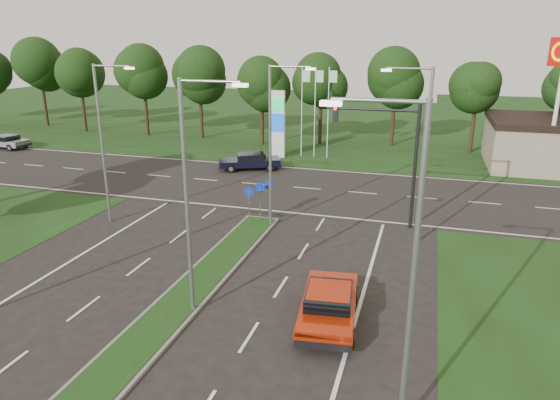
# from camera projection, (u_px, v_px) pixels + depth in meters

# --- Properties ---
(verge_far) EXTENTS (160.00, 50.00, 0.02)m
(verge_far) POSITION_uv_depth(u_px,v_px,m) (356.00, 123.00, 64.50)
(verge_far) COLOR black
(verge_far) RESTS_ON ground
(cross_road) EXTENTS (160.00, 12.00, 0.02)m
(cross_road) POSITION_uv_depth(u_px,v_px,m) (294.00, 187.00, 36.23)
(cross_road) COLOR black
(cross_road) RESTS_ON ground
(median_kerb) EXTENTS (2.00, 26.00, 0.12)m
(median_kerb) POSITION_uv_depth(u_px,v_px,m) (148.00, 335.00, 17.98)
(median_kerb) COLOR slate
(median_kerb) RESTS_ON ground
(streetlight_median_near) EXTENTS (2.53, 0.22, 9.00)m
(streetlight_median_near) POSITION_uv_depth(u_px,v_px,m) (191.00, 189.00, 17.99)
(streetlight_median_near) COLOR gray
(streetlight_median_near) RESTS_ON ground
(streetlight_median_far) EXTENTS (2.53, 0.22, 9.00)m
(streetlight_median_far) POSITION_uv_depth(u_px,v_px,m) (274.00, 139.00, 27.11)
(streetlight_median_far) COLOR gray
(streetlight_median_far) RESTS_ON ground
(streetlight_left_far) EXTENTS (2.53, 0.22, 9.00)m
(streetlight_left_far) POSITION_uv_depth(u_px,v_px,m) (104.00, 136.00, 27.83)
(streetlight_left_far) COLOR gray
(streetlight_left_far) RESTS_ON ground
(streetlight_right_far) EXTENTS (2.53, 0.22, 9.00)m
(streetlight_right_far) POSITION_uv_depth(u_px,v_px,m) (422.00, 147.00, 24.98)
(streetlight_right_far) COLOR gray
(streetlight_right_far) RESTS_ON ground
(streetlight_right_near) EXTENTS (2.53, 0.22, 9.00)m
(streetlight_right_near) POSITION_uv_depth(u_px,v_px,m) (406.00, 260.00, 12.21)
(streetlight_right_near) COLOR gray
(streetlight_right_near) RESTS_ON ground
(traffic_signal) EXTENTS (5.10, 0.42, 7.00)m
(traffic_signal) POSITION_uv_depth(u_px,v_px,m) (392.00, 146.00, 27.37)
(traffic_signal) COLOR black
(traffic_signal) RESTS_ON ground
(median_signs) EXTENTS (1.16, 1.76, 2.38)m
(median_signs) POSITION_uv_depth(u_px,v_px,m) (259.00, 194.00, 28.78)
(median_signs) COLOR gray
(median_signs) RESTS_ON ground
(gas_pylon) EXTENTS (5.80, 1.26, 8.00)m
(gas_pylon) POSITION_uv_depth(u_px,v_px,m) (280.00, 122.00, 44.54)
(gas_pylon) COLOR silver
(gas_pylon) RESTS_ON ground
(treeline_far) EXTENTS (6.00, 6.00, 9.90)m
(treeline_far) POSITION_uv_depth(u_px,v_px,m) (338.00, 76.00, 48.65)
(treeline_far) COLOR black
(treeline_far) RESTS_ON ground
(red_sedan) EXTENTS (2.53, 5.06, 1.34)m
(red_sedan) POSITION_uv_depth(u_px,v_px,m) (329.00, 304.00, 18.83)
(red_sedan) COLOR #A02108
(red_sedan) RESTS_ON ground
(navy_sedan) EXTENTS (5.32, 3.83, 1.35)m
(navy_sedan) POSITION_uv_depth(u_px,v_px,m) (250.00, 161.00, 40.99)
(navy_sedan) COLOR black
(navy_sedan) RESTS_ON ground
(far_car_a) EXTENTS (4.66, 2.20, 1.32)m
(far_car_a) POSITION_uv_depth(u_px,v_px,m) (6.00, 141.00, 48.98)
(far_car_a) COLOR gray
(far_car_a) RESTS_ON ground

